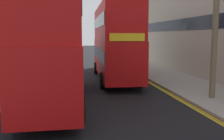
{
  "coord_description": "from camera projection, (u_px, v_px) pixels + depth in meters",
  "views": [
    {
      "loc": [
        -1.51,
        -1.0,
        3.38
      ],
      "look_at": [
        0.5,
        11.0,
        1.8
      ],
      "focal_mm": 42.61,
      "sensor_mm": 36.0,
      "label": 1
    }
  ],
  "objects": [
    {
      "name": "street_tree_near",
      "position": [
        138.0,
        42.0,
        27.4
      ],
      "size": [
        1.89,
        1.89,
        5.3
      ],
      "color": "#6B6047",
      "rests_on": "sidewalk_right"
    },
    {
      "name": "double_decker_bus_oncoming",
      "position": [
        115.0,
        40.0,
        20.17
      ],
      "size": [
        3.15,
        10.9,
        5.64
      ],
      "color": "#B20F0F",
      "rests_on": "ground"
    },
    {
      "name": "pedestrian_far",
      "position": [
        139.0,
        59.0,
        27.59
      ],
      "size": [
        0.34,
        0.22,
        1.62
      ],
      "color": "#2D2D38",
      "rests_on": "sidewalk_right"
    },
    {
      "name": "double_decker_bus_away",
      "position": [
        52.0,
        43.0,
        13.19
      ],
      "size": [
        2.83,
        10.82,
        5.64
      ],
      "color": "#B20F0F",
      "rests_on": "ground"
    },
    {
      "name": "kerb_line_inner",
      "position": [
        165.0,
        92.0,
        16.05
      ],
      "size": [
        0.1,
        56.0,
        0.01
      ],
      "primitive_type": "cube",
      "color": "yellow",
      "rests_on": "ground"
    },
    {
      "name": "kerb_line_outer",
      "position": [
        167.0,
        92.0,
        16.07
      ],
      "size": [
        0.1,
        56.0,
        0.01
      ],
      "primitive_type": "cube",
      "color": "yellow",
      "rests_on": "ground"
    },
    {
      "name": "street_tree_mid",
      "position": [
        215.0,
        29.0,
        13.57
      ],
      "size": [
        1.87,
        1.82,
        6.99
      ],
      "color": "#6B6047",
      "rests_on": "sidewalk_right"
    },
    {
      "name": "sidewalk_right",
      "position": [
        186.0,
        84.0,
        18.36
      ],
      "size": [
        4.0,
        80.0,
        0.14
      ],
      "primitive_type": "cube",
      "color": "gray",
      "rests_on": "ground"
    }
  ]
}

